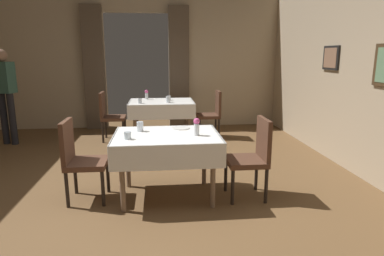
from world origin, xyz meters
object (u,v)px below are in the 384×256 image
glass_far_d (169,98)px  chair_mid_left (79,157)px  glass_far_c (168,99)px  chair_mid_right (253,154)px  chair_far_left (109,114)px  glass_mid_c (128,136)px  dining_table_far (161,106)px  glass_far_b (140,101)px  flower_vase_mid (197,126)px  plate_mid_b (180,128)px  flower_vase_far (147,94)px  chair_far_right (212,112)px  glass_mid_d (140,127)px  dining_table_mid (167,143)px  person_waiter_by_doorway (5,89)px

glass_far_d → chair_mid_left: bearing=-111.5°
glass_far_c → chair_mid_right: bearing=-71.3°
chair_far_left → glass_mid_c: bearing=-78.2°
chair_mid_left → glass_mid_c: bearing=-18.5°
dining_table_far → glass_far_b: size_ratio=13.43×
chair_mid_right → flower_vase_mid: 0.73m
plate_mid_b → glass_far_b: (-0.59, 2.17, 0.04)m
glass_far_d → flower_vase_far: bearing=154.3°
chair_mid_right → plate_mid_b: (-0.80, 0.39, 0.24)m
chair_mid_right → glass_far_c: size_ratio=7.81×
chair_mid_left → glass_far_b: (0.56, 2.45, 0.28)m
glass_far_d → dining_table_far: bearing=-147.2°
chair_far_right → glass_far_b: 1.45m
flower_vase_far → chair_far_left: bearing=-158.3°
glass_mid_d → glass_far_d: size_ratio=1.27×
chair_mid_left → glass_far_b: chair_mid_left is taller
chair_far_left → glass_mid_c: chair_far_left is taller
chair_mid_left → plate_mid_b: 1.21m
dining_table_mid → dining_table_far: 2.71m
plate_mid_b → dining_table_mid: bearing=-121.6°
chair_far_right → glass_far_d: size_ratio=10.40×
dining_table_mid → chair_far_left: size_ratio=1.28×
chair_far_left → glass_far_c: chair_far_left is taller
person_waiter_by_doorway → plate_mid_b: bearing=-38.0°
glass_mid_d → glass_far_c: size_ratio=0.96×
dining_table_far → glass_mid_d: (-0.28, -2.52, 0.16)m
glass_mid_d → person_waiter_by_doorway: 3.52m
chair_far_right → flower_vase_mid: 2.94m
chair_far_left → glass_mid_d: bearing=-74.2°
chair_far_left → person_waiter_by_doorway: (-1.80, -0.10, 0.51)m
chair_far_right → flower_vase_mid: bearing=-102.7°
dining_table_far → chair_far_right: (1.00, 0.06, -0.14)m
chair_far_left → glass_mid_d: chair_far_left is taller
dining_table_mid → glass_mid_d: glass_mid_d is taller
flower_vase_mid → glass_far_b: 2.65m
chair_mid_left → glass_mid_c: (0.56, -0.19, 0.27)m
glass_far_c → flower_vase_far: bearing=129.2°
chair_far_left → chair_far_right: (2.00, 0.03, 0.00)m
glass_mid_c → person_waiter_by_doorway: bearing=130.6°
flower_vase_mid → flower_vase_far: flower_vase_mid is taller
glass_mid_c → flower_vase_far: size_ratio=0.43×
chair_far_left → person_waiter_by_doorway: size_ratio=0.54×
dining_table_far → glass_far_c: size_ratio=10.32×
chair_mid_right → glass_far_d: bearing=106.5°
chair_far_left → plate_mid_b: bearing=-63.8°
chair_mid_left → flower_vase_far: (0.67, 3.00, 0.34)m
chair_far_right → plate_mid_b: chair_far_right is taller
glass_mid_d → flower_vase_far: flower_vase_far is taller
glass_far_c → glass_mid_c: bearing=-100.9°
dining_table_mid → plate_mid_b: 0.35m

